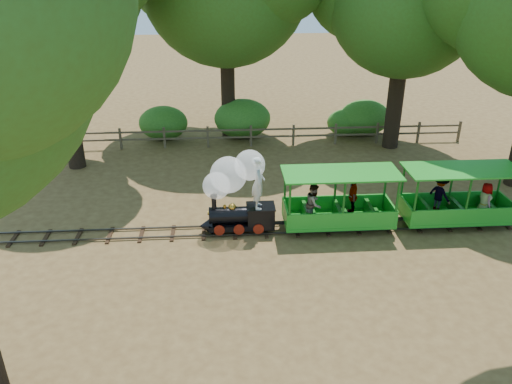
{
  "coord_description": "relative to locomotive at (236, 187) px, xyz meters",
  "views": [
    {
      "loc": [
        -2.27,
        -14.07,
        8.13
      ],
      "look_at": [
        -1.28,
        0.5,
        1.17
      ],
      "focal_mm": 35.0,
      "sensor_mm": 36.0,
      "label": 1
    }
  ],
  "objects": [
    {
      "name": "shrub_mid_e",
      "position": [
        5.72,
        9.24,
        -0.94
      ],
      "size": [
        1.87,
        1.44,
        1.3
      ],
      "primitive_type": "ellipsoid",
      "color": "#2D6B1E",
      "rests_on": "ground"
    },
    {
      "name": "carriage_rear",
      "position": [
        7.21,
        -0.03,
        -0.77
      ],
      "size": [
        3.67,
        1.52,
        1.91
      ],
      "color": "green",
      "rests_on": "track"
    },
    {
      "name": "locomotive",
      "position": [
        0.0,
        0.0,
        0.0
      ],
      "size": [
        2.43,
        1.14,
        2.8
      ],
      "color": "black",
      "rests_on": "ground"
    },
    {
      "name": "carriage_front",
      "position": [
        3.19,
        -0.06,
        -0.76
      ],
      "size": [
        3.67,
        1.5,
        1.91
      ],
      "color": "green",
      "rests_on": "track"
    },
    {
      "name": "shrub_west",
      "position": [
        -3.22,
        9.24,
        -0.78
      ],
      "size": [
        2.34,
        1.8,
        1.62
      ],
      "primitive_type": "ellipsoid",
      "color": "#2D6B1E",
      "rests_on": "ground"
    },
    {
      "name": "fence",
      "position": [
        1.93,
        7.94,
        -1.01
      ],
      "size": [
        18.1,
        0.1,
        1.0
      ],
      "color": "brown",
      "rests_on": "ground"
    },
    {
      "name": "shrub_east",
      "position": [
        6.63,
        9.24,
        -0.72
      ],
      "size": [
        2.52,
        1.94,
        1.75
      ],
      "primitive_type": "ellipsoid",
      "color": "#2D6B1E",
      "rests_on": "ground"
    },
    {
      "name": "ground",
      "position": [
        1.93,
        -0.06,
        -1.59
      ],
      "size": [
        90.0,
        90.0,
        0.0
      ],
      "primitive_type": "plane",
      "color": "olive",
      "rests_on": "ground"
    },
    {
      "name": "track",
      "position": [
        1.93,
        -0.06,
        -1.52
      ],
      "size": [
        22.0,
        1.0,
        0.1
      ],
      "color": "#3F3D3A",
      "rests_on": "ground"
    },
    {
      "name": "shrub_mid_w",
      "position": [
        0.6,
        9.24,
        -0.64
      ],
      "size": [
        2.74,
        2.1,
        1.89
      ],
      "primitive_type": "ellipsoid",
      "color": "#2D6B1E",
      "rests_on": "ground"
    }
  ]
}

